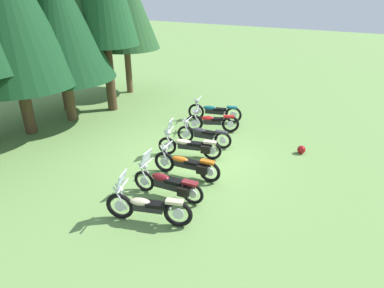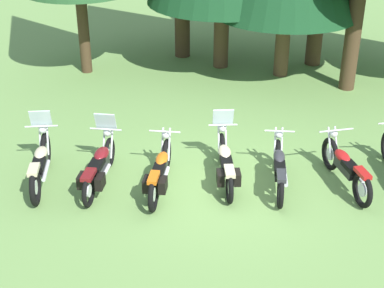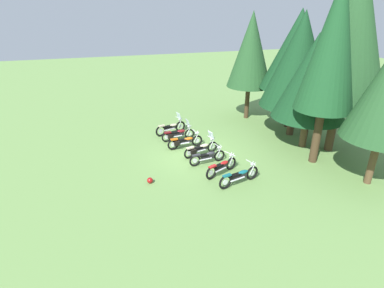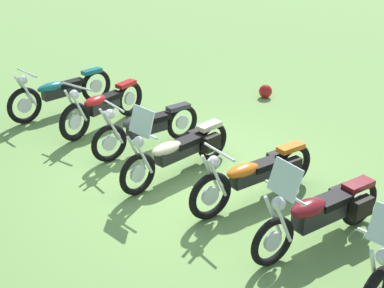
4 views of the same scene
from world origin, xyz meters
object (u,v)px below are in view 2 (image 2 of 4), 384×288
motorcycle_3 (226,163)px  motorcycle_5 (346,167)px  motorcycle_4 (279,168)px  motorcycle_0 (41,163)px  motorcycle_1 (99,166)px  motorcycle_2 (160,171)px

motorcycle_3 → motorcycle_5: bearing=-97.0°
motorcycle_3 → motorcycle_4: bearing=-102.2°
motorcycle_0 → motorcycle_5: size_ratio=1.09×
motorcycle_0 → motorcycle_1: 1.22m
motorcycle_1 → motorcycle_3: (2.51, 0.71, -0.02)m
motorcycle_4 → motorcycle_5: bearing=-84.7°
motorcycle_2 → motorcycle_3: 1.39m
motorcycle_0 → motorcycle_3: size_ratio=1.00×
motorcycle_4 → motorcycle_5: 1.36m
motorcycle_0 → motorcycle_4: bearing=-96.5°
motorcycle_2 → motorcycle_5: size_ratio=1.11×
motorcycle_3 → motorcycle_5: (2.42, 0.35, -0.00)m
motorcycle_1 → motorcycle_3: 2.61m
motorcycle_3 → motorcycle_5: 2.44m
motorcycle_5 → motorcycle_0: bearing=76.4°
motorcycle_0 → motorcycle_1: motorcycle_0 is taller
motorcycle_0 → motorcycle_1: (1.21, 0.15, -0.00)m
motorcycle_0 → motorcycle_2: bearing=-101.6°
motorcycle_2 → motorcycle_5: 3.79m
motorcycle_3 → motorcycle_5: size_ratio=1.09×
motorcycle_2 → motorcycle_3: motorcycle_3 is taller
motorcycle_1 → motorcycle_5: size_ratio=1.09×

